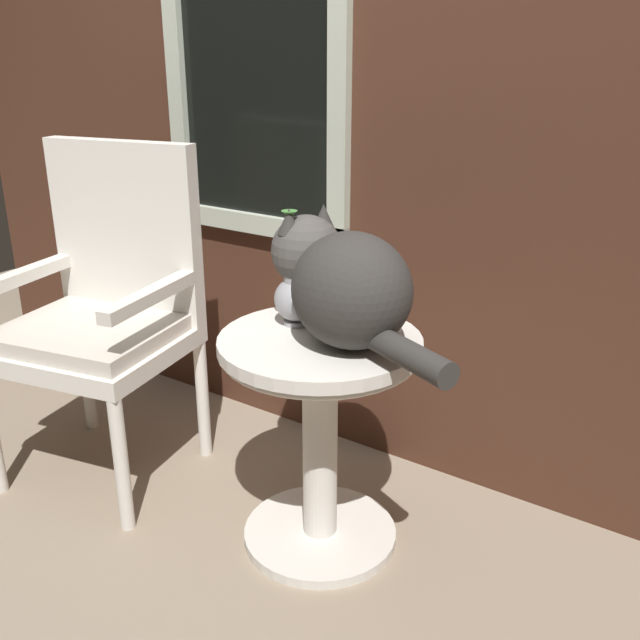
# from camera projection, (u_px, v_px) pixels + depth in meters

# --- Properties ---
(ground_plane) EXTENTS (6.00, 6.00, 0.00)m
(ground_plane) POSITION_uv_depth(u_px,v_px,m) (201.00, 553.00, 2.06)
(ground_plane) COLOR gray
(back_wall) EXTENTS (4.00, 0.07, 2.60)m
(back_wall) POSITION_uv_depth(u_px,v_px,m) (353.00, 71.00, 2.21)
(back_wall) COLOR #47281C
(back_wall) RESTS_ON ground_plane
(wicker_side_table) EXTENTS (0.55, 0.55, 0.64)m
(wicker_side_table) POSITION_uv_depth(u_px,v_px,m) (320.00, 408.00, 1.97)
(wicker_side_table) COLOR silver
(wicker_side_table) RESTS_ON ground_plane
(wicker_chair) EXTENTS (0.64, 0.61, 1.09)m
(wicker_chair) POSITION_uv_depth(u_px,v_px,m) (105.00, 302.00, 2.32)
(wicker_chair) COLOR silver
(wicker_chair) RESTS_ON ground_plane
(cat) EXTENTS (0.66, 0.40, 0.32)m
(cat) POSITION_uv_depth(u_px,v_px,m) (343.00, 283.00, 1.82)
(cat) COLOR #33302D
(cat) RESTS_ON wicker_side_table
(pewter_vase_with_ivy) EXTENTS (0.12, 0.12, 0.32)m
(pewter_vase_with_ivy) POSITION_uv_depth(u_px,v_px,m) (296.00, 292.00, 1.96)
(pewter_vase_with_ivy) COLOR #99999E
(pewter_vase_with_ivy) RESTS_ON wicker_side_table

